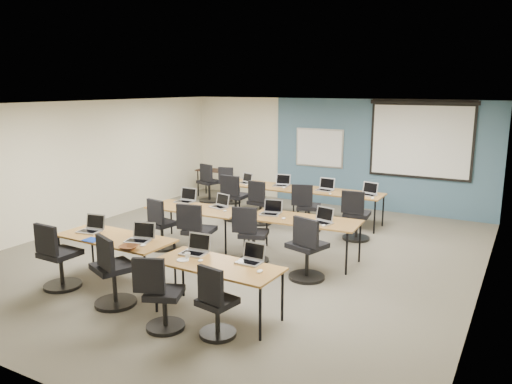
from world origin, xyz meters
The scene contains 58 objects.
floor centered at (0.00, 0.00, 0.00)m, with size 8.00×9.00×0.02m, color #6B6354.
ceiling centered at (0.00, 0.00, 2.70)m, with size 8.00×9.00×0.02m, color white.
wall_back centered at (0.00, 4.50, 1.35)m, with size 8.00×0.04×2.70m, color beige.
wall_front centered at (0.00, -4.50, 1.35)m, with size 8.00×0.04×2.70m, color beige.
wall_left centered at (-4.00, 0.00, 1.35)m, with size 0.04×9.00×2.70m, color beige.
wall_right centered at (4.00, 0.00, 1.35)m, with size 0.04×9.00×2.70m, color beige.
blue_accent_panel centered at (1.25, 4.47, 1.35)m, with size 5.50×0.04×2.70m, color #3D5977.
whiteboard centered at (-0.30, 4.43, 1.45)m, with size 1.28×0.03×0.98m.
projector_screen centered at (2.20, 4.41, 1.89)m, with size 2.40×0.10×1.82m.
training_table_front_left centered at (-1.00, -2.10, 0.69)m, with size 1.88×0.78×0.73m.
training_table_front_right centered at (1.04, -2.33, 0.68)m, with size 1.72×0.72×0.73m.
training_table_mid_left centered at (-1.02, 0.04, 0.69)m, with size 1.87×0.78×0.73m.
training_table_mid_right centered at (1.12, 0.28, 0.69)m, with size 1.94×0.81×0.73m.
training_table_back_left centered at (-0.93, 2.65, 0.69)m, with size 1.94×0.81×0.73m.
training_table_back_right centered at (0.90, 2.74, 0.69)m, with size 1.85×0.77×0.73m.
laptop_0 centered at (-1.54, -2.06, 0.79)m, with size 0.35×0.30×0.26m.
mouse_0 centered at (-1.14, -2.27, 0.74)m, with size 0.06×0.10×0.04m, color white.
task_chair_0 centered at (-1.57, -2.72, 0.43)m, with size 0.56×0.56×1.04m.
laptop_1 centered at (-0.53, -2.05, 0.80)m, with size 0.36×0.30×0.27m.
mouse_1 centered at (-0.32, -2.23, 0.74)m, with size 0.06×0.10×0.04m, color white.
task_chair_1 centered at (-0.40, -2.78, 0.44)m, with size 0.61×0.58×1.05m.
laptop_2 centered at (0.53, -2.11, 0.79)m, with size 0.35×0.30×0.26m.
mouse_2 centered at (0.78, -2.35, 0.74)m, with size 0.05×0.09×0.03m, color white.
task_chair_2 centered at (0.63, -2.99, 0.40)m, with size 0.52×0.49×0.98m.
laptop_3 centered at (1.38, -2.04, 0.79)m, with size 0.32×0.28×0.25m.
mouse_3 centered at (1.66, -2.31, 0.74)m, with size 0.06×0.10×0.04m, color white.
task_chair_3 centered at (1.33, -2.82, 0.39)m, with size 0.46×0.46×0.95m.
laptop_4 centered at (-1.49, 0.36, 0.80)m, with size 0.36×0.31×0.27m.
mouse_4 centered at (-1.29, 0.07, 0.74)m, with size 0.06×0.09×0.03m, color white.
task_chair_4 centered at (-1.43, -0.53, 0.41)m, with size 0.51×0.51×0.99m.
laptop_5 centered at (-0.64, 0.31, 0.79)m, with size 0.33×0.28×0.25m.
mouse_5 centered at (-0.38, 0.07, 0.74)m, with size 0.06×0.09×0.03m, color white.
task_chair_5 centered at (-0.47, -0.69, 0.43)m, with size 0.56×0.56×1.04m.
laptop_6 centered at (0.46, 0.31, 0.79)m, with size 0.34×0.29×0.26m.
mouse_6 centered at (0.80, 0.12, 0.74)m, with size 0.06×0.10×0.03m, color white.
task_chair_6 centered at (0.40, -0.31, 0.42)m, with size 0.54×0.53×1.01m.
laptop_7 centered at (1.49, 0.22, 0.79)m, with size 0.34×0.29×0.26m.
mouse_7 centered at (1.58, 0.04, 0.74)m, with size 0.06×0.10×0.03m, color white.
task_chair_7 centered at (1.55, -0.58, 0.44)m, with size 0.59×0.58×1.05m.
laptop_8 centered at (-1.43, 2.62, 0.79)m, with size 0.31×0.26×0.24m.
mouse_8 centered at (-1.29, 2.43, 0.74)m, with size 0.06×0.09×0.03m, color white.
task_chair_8 centered at (-1.33, 1.94, 0.44)m, with size 0.58×0.58×1.05m.
laptop_9 centered at (-0.54, 2.76, 0.79)m, with size 0.34×0.29×0.26m.
mouse_9 centered at (-0.37, 2.54, 0.74)m, with size 0.06×0.10×0.04m, color white.
task_chair_9 centered at (-0.66, 1.90, 0.41)m, with size 0.51×0.51×0.99m.
laptop_10 centered at (0.54, 2.78, 0.80)m, with size 0.36×0.30×0.27m.
mouse_10 centered at (0.78, 2.43, 0.74)m, with size 0.05×0.09×0.03m, color white.
task_chair_10 centered at (0.47, 1.93, 0.42)m, with size 0.56×0.54×1.02m.
laptop_11 centered at (1.52, 2.77, 0.80)m, with size 0.35×0.30×0.26m.
mouse_11 centered at (1.70, 2.45, 0.74)m, with size 0.06×0.10×0.03m, color white.
task_chair_11 centered at (1.56, 1.81, 0.42)m, with size 0.54×0.54×1.02m.
blue_mousepad centered at (-1.19, -2.38, 0.73)m, with size 0.25×0.21×0.01m, color navy.
snack_bowl centered at (-0.38, -2.45, 0.77)m, with size 0.31×0.31×0.08m, color olive.
snack_plate centered at (0.56, -2.43, 0.74)m, with size 0.16×0.16×0.01m, color white.
coffee_cup centered at (0.58, -2.36, 0.77)m, with size 0.07×0.07×0.06m, color white.
utility_table centered at (-3.14, 3.77, 0.65)m, with size 0.90×0.50×0.75m.
spare_chair_a centered at (-2.31, 3.30, 0.40)m, with size 0.48×0.48×0.97m.
spare_chair_b centered at (-2.87, 3.15, 0.43)m, with size 0.56×0.55×1.03m.
Camera 1 is at (4.48, -7.45, 3.01)m, focal length 35.00 mm.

